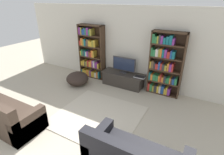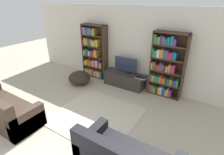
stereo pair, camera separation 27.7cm
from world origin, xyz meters
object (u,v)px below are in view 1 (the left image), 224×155
at_px(tv_stand, 123,79).
at_px(couch_left_sectional, 1,114).
at_px(laptop, 140,77).
at_px(television, 124,65).
at_px(bookshelf_left, 91,53).
at_px(bookshelf_right, 164,65).
at_px(beanbag_ottoman, 77,79).

height_order(tv_stand, couch_left_sectional, couch_left_sectional).
bearing_deg(laptop, tv_stand, 174.26).
bearing_deg(television, tv_stand, -90.00).
bearing_deg(bookshelf_left, tv_stand, -5.79).
relative_size(tv_stand, television, 1.80).
xyz_separation_m(laptop, couch_left_sectional, (-2.24, -3.18, -0.19)).
bearing_deg(bookshelf_right, couch_left_sectional, -130.74).
bearing_deg(couch_left_sectional, tv_stand, 63.43).
xyz_separation_m(laptop, beanbag_ottoman, (-2.03, -0.65, -0.26)).
height_order(bookshelf_right, beanbag_ottoman, bookshelf_right).
distance_m(laptop, couch_left_sectional, 3.90).
relative_size(television, couch_left_sectional, 0.40).
xyz_separation_m(bookshelf_right, tv_stand, (-1.29, -0.14, -0.71)).
relative_size(bookshelf_left, tv_stand, 1.34).
height_order(bookshelf_right, laptop, bookshelf_right).
distance_m(television, laptop, 0.68).
relative_size(bookshelf_right, laptop, 5.54).
relative_size(bookshelf_right, television, 2.41).
bearing_deg(television, bookshelf_right, 4.48).
bearing_deg(beanbag_ottoman, bookshelf_left, 88.53).
distance_m(bookshelf_right, laptop, 0.84).
height_order(couch_left_sectional, beanbag_ottoman, couch_left_sectional).
distance_m(bookshelf_left, tv_stand, 1.56).
xyz_separation_m(television, laptop, (0.62, -0.10, -0.27)).
bearing_deg(couch_left_sectional, bookshelf_right, 49.26).
height_order(bookshelf_left, beanbag_ottoman, bookshelf_left).
xyz_separation_m(bookshelf_left, television, (1.39, -0.10, -0.17)).
relative_size(television, beanbag_ottoman, 1.06).
bearing_deg(beanbag_ottoman, couch_left_sectional, -94.74).
bearing_deg(bookshelf_right, laptop, -163.28).
bearing_deg(beanbag_ottoman, laptop, 17.74).
distance_m(tv_stand, beanbag_ottoman, 1.58).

